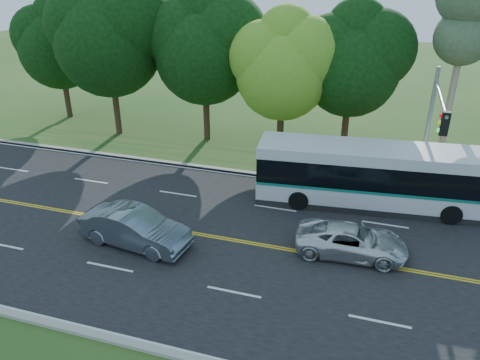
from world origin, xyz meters
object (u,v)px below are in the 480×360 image
(traffic_signal, at_px, (433,125))
(transit_bus, at_px, (379,178))
(sedan, at_px, (135,228))
(suv, at_px, (352,241))

(traffic_signal, height_order, transit_bus, traffic_signal)
(sedan, height_order, suv, sedan)
(transit_bus, bearing_deg, sedan, -151.29)
(traffic_signal, relative_size, suv, 1.46)
(traffic_signal, relative_size, transit_bus, 0.56)
(suv, bearing_deg, traffic_signal, -33.29)
(transit_bus, bearing_deg, traffic_signal, -5.56)
(traffic_signal, distance_m, transit_bus, 3.70)
(transit_bus, xyz_separation_m, suv, (-0.82, -4.90, -0.93))
(suv, bearing_deg, sedan, 99.98)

